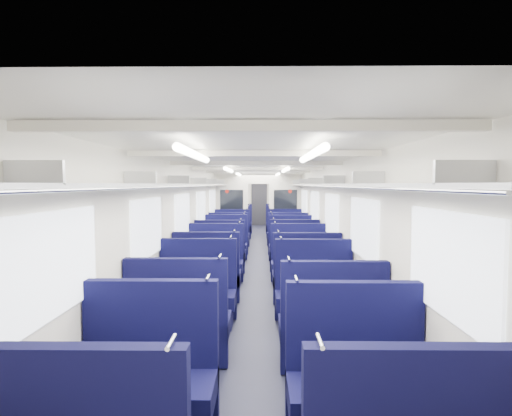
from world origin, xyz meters
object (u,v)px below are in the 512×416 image
at_px(seat_7, 314,298).
at_px(seat_9, 306,280).
at_px(seat_16, 229,241).
at_px(seat_21, 281,228).
at_px(seat_4, 180,329).
at_px(seat_5, 331,334).
at_px(seat_22, 238,225).
at_px(seat_8, 208,279).
at_px(seat_13, 294,255).
at_px(seat_17, 288,241).
at_px(seat_10, 215,265).
at_px(seat_14, 226,247).
at_px(seat_15, 291,248).
at_px(seat_19, 285,235).
at_px(seat_2, 147,386).
at_px(bulkhead, 259,207).
at_px(seat_18, 232,236).
at_px(seat_6, 197,297).
at_px(seat_23, 280,225).
at_px(seat_12, 220,256).
at_px(seat_20, 236,228).
at_px(seat_3, 357,390).

height_order(seat_7, seat_9, same).
bearing_deg(seat_16, seat_21, 62.84).
relative_size(seat_4, seat_5, 1.00).
distance_m(seat_4, seat_22, 11.23).
height_order(seat_8, seat_22, same).
height_order(seat_13, seat_17, same).
height_order(seat_10, seat_14, same).
xyz_separation_m(seat_17, seat_22, (-1.66, 4.45, 0.00)).
height_order(seat_4, seat_15, same).
distance_m(seat_8, seat_19, 6.00).
xyz_separation_m(seat_9, seat_10, (-1.66, 1.22, 0.00)).
distance_m(seat_4, seat_5, 1.66).
height_order(seat_2, seat_21, same).
bearing_deg(seat_8, seat_19, 73.94).
height_order(bulkhead, seat_18, bulkhead).
distance_m(seat_2, seat_16, 8.12).
bearing_deg(seat_6, seat_4, -90.00).
bearing_deg(seat_21, seat_4, -99.34).
bearing_deg(seat_10, seat_23, 78.02).
xyz_separation_m(bulkhead, seat_12, (-0.83, -4.13, -0.85)).
xyz_separation_m(seat_6, seat_9, (1.66, 1.01, 0.00)).
bearing_deg(seat_17, seat_2, -101.67).
relative_size(seat_4, seat_18, 1.00).
distance_m(seat_4, seat_13, 4.93).
distance_m(bulkhead, seat_20, 1.83).
relative_size(seat_5, seat_20, 1.00).
xyz_separation_m(seat_5, seat_17, (0.00, 6.91, 0.00)).
bearing_deg(seat_20, seat_22, 90.00).
xyz_separation_m(seat_4, seat_15, (1.66, 5.62, 0.00)).
relative_size(seat_8, seat_10, 1.00).
distance_m(seat_2, seat_4, 1.26).
distance_m(bulkhead, seat_13, 4.16).
height_order(bulkhead, seat_8, bulkhead).
xyz_separation_m(seat_9, seat_23, (0.00, 9.04, 0.00)).
relative_size(seat_7, seat_15, 1.00).
xyz_separation_m(seat_9, seat_14, (-1.66, 3.54, 0.00)).
bearing_deg(seat_23, seat_15, -90.00).
xyz_separation_m(seat_13, seat_16, (-1.66, 2.21, 0.00)).
bearing_deg(seat_14, seat_5, -74.33).
distance_m(seat_4, seat_12, 4.50).
bearing_deg(seat_10, seat_12, 90.00).
relative_size(seat_18, seat_19, 1.00).
distance_m(seat_5, seat_13, 4.78).
bearing_deg(seat_3, seat_5, 90.00).
xyz_separation_m(seat_6, seat_8, (0.00, 1.10, 0.00)).
relative_size(seat_14, seat_19, 1.00).
xyz_separation_m(seat_3, seat_7, (0.00, 2.49, 0.00)).
xyz_separation_m(seat_14, seat_15, (1.66, -0.17, 0.00)).
relative_size(seat_14, seat_23, 1.00).
distance_m(seat_13, seat_17, 2.13).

